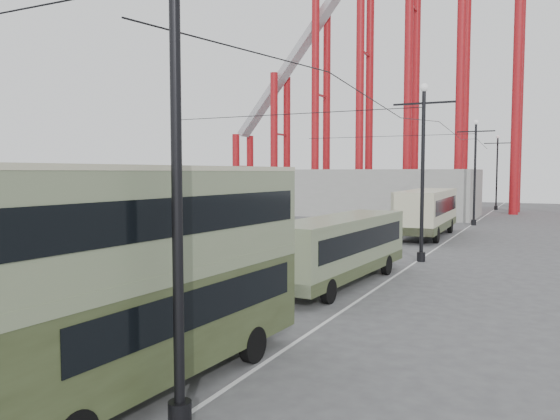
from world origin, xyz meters
The scene contains 11 objects.
ground centered at (0.00, 0.00, 0.00)m, with size 160.00×160.00×0.00m, color #48494B.
road_markings centered at (-0.86, 19.70, 0.01)m, with size 12.52×120.00×0.01m.
lamp_post_mid centered at (5.60, 18.00, 4.68)m, with size 3.20×0.44×9.32m.
lamp_post_far centered at (5.60, 40.00, 4.68)m, with size 3.20×0.44×9.32m.
lamp_post_distant centered at (5.60, 62.00, 4.68)m, with size 3.20×0.44×9.32m.
roller_coaster centered at (-2.49, 56.89, 22.92)m, with size 52.95×5.00×55.48m.
fairground_shed centered at (-6.00, 47.00, 2.50)m, with size 22.00×10.00×5.00m, color gray.
double_decker_bus centered at (3.95, -1.84, 2.73)m, with size 2.79×9.18×4.87m.
single_decker_green centered at (3.76, 10.57, 1.60)m, with size 2.89×10.15×2.84m.
single_decker_cream centered at (3.59, 29.46, 1.92)m, with size 3.03×11.04×3.41m.
pedestrian centered at (0.48, 8.29, 0.96)m, with size 0.70×0.46×1.92m, color black.
Camera 1 is at (11.62, -10.96, 4.74)m, focal length 35.00 mm.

